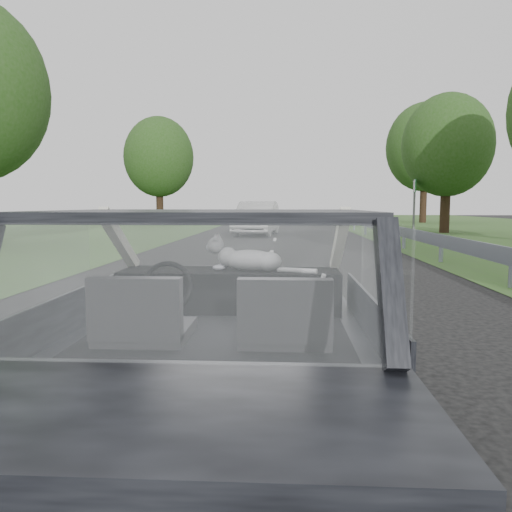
# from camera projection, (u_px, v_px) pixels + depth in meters

# --- Properties ---
(ground) EXTENTS (140.00, 140.00, 0.00)m
(ground) POSITION_uv_depth(u_px,v_px,m) (220.00, 440.00, 3.13)
(ground) COLOR #333333
(ground) RESTS_ON ground
(subject_car) EXTENTS (1.80, 4.00, 1.45)m
(subject_car) POSITION_uv_depth(u_px,v_px,m) (219.00, 327.00, 3.06)
(subject_car) COLOR black
(subject_car) RESTS_ON ground
(dashboard) EXTENTS (1.58, 0.45, 0.30)m
(dashboard) POSITION_uv_depth(u_px,v_px,m) (230.00, 290.00, 3.66)
(dashboard) COLOR black
(dashboard) RESTS_ON subject_car
(driver_seat) EXTENTS (0.50, 0.72, 0.42)m
(driver_seat) POSITION_uv_depth(u_px,v_px,m) (141.00, 312.00, 2.78)
(driver_seat) COLOR black
(driver_seat) RESTS_ON subject_car
(passenger_seat) EXTENTS (0.50, 0.72, 0.42)m
(passenger_seat) POSITION_uv_depth(u_px,v_px,m) (285.00, 314.00, 2.73)
(passenger_seat) COLOR black
(passenger_seat) RESTS_ON subject_car
(steering_wheel) EXTENTS (0.36, 0.36, 0.04)m
(steering_wheel) POSITION_uv_depth(u_px,v_px,m) (167.00, 287.00, 3.39)
(steering_wheel) COLOR black
(steering_wheel) RESTS_ON dashboard
(cat) EXTENTS (0.62, 0.31, 0.26)m
(cat) POSITION_uv_depth(u_px,v_px,m) (250.00, 259.00, 3.58)
(cat) COLOR #9E9E9E
(cat) RESTS_ON dashboard
(guardrail) EXTENTS (0.05, 90.00, 0.32)m
(guardrail) POSITION_uv_depth(u_px,v_px,m) (437.00, 240.00, 12.76)
(guardrail) COLOR #888E9F
(guardrail) RESTS_ON ground
(other_car) EXTENTS (2.42, 5.15, 1.64)m
(other_car) POSITION_uv_depth(u_px,v_px,m) (257.00, 218.00, 24.36)
(other_car) COLOR silver
(other_car) RESTS_ON ground
(highway_sign) EXTENTS (0.29, 1.10, 2.75)m
(highway_sign) POSITION_uv_depth(u_px,v_px,m) (414.00, 207.00, 25.38)
(highway_sign) COLOR #1C6A31
(highway_sign) RESTS_ON ground
(tree_2) EXTENTS (4.68, 4.68, 6.98)m
(tree_2) POSITION_uv_depth(u_px,v_px,m) (447.00, 166.00, 25.81)
(tree_2) COLOR #1F4612
(tree_2) RESTS_ON ground
(tree_3) EXTENTS (6.37, 6.37, 9.44)m
(tree_3) POSITION_uv_depth(u_px,v_px,m) (424.00, 165.00, 40.54)
(tree_3) COLOR #1F4612
(tree_3) RESTS_ON ground
(tree_6) EXTENTS (5.88, 5.88, 7.51)m
(tree_6) POSITION_uv_depth(u_px,v_px,m) (159.00, 173.00, 35.76)
(tree_6) COLOR #1F4612
(tree_6) RESTS_ON ground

